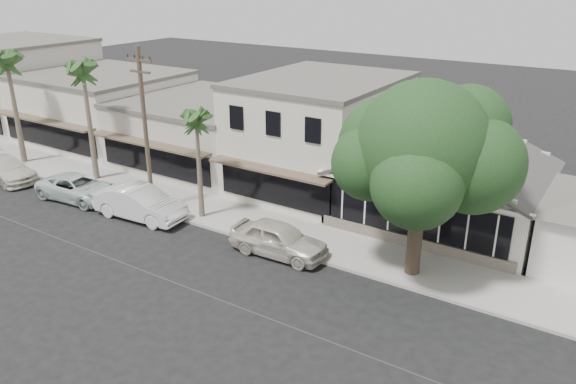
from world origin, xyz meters
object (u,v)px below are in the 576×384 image
Objects in this scene: car_1 at (140,203)px; car_2 at (79,188)px; car_0 at (278,239)px; shade_tree at (423,150)px; utility_pole at (145,127)px; car_3 at (7,169)px.

car_1 is 1.02× the size of car_2.
shade_tree reaches higher than car_0.
utility_pole is at bearing -80.83° from car_2.
car_1 is 5.00m from car_2.
utility_pole is 1.69× the size of car_1.
car_3 is (-11.35, -1.56, -4.04)m from utility_pole.
utility_pole is at bearing 9.67° from car_1.
car_2 is (-4.71, -1.21, -4.06)m from utility_pole.
car_1 is 11.65m from car_3.
car_2 is at bearing -165.59° from utility_pole.
car_0 is at bearing -3.88° from utility_pole.
car_1 is 0.61× the size of shade_tree.
car_3 is 0.60× the size of shade_tree.
car_1 is (0.29, -1.14, -3.91)m from utility_pole.
car_0 is 8.62m from car_1.
shade_tree reaches higher than car_1.
car_0 reaches higher than car_2.
car_3 is (-20.24, -0.95, -0.07)m from car_0.
shade_tree is at bearing -76.03° from car_3.
car_3 is at bearing 90.39° from car_0.
shade_tree is at bearing -75.21° from car_0.
shade_tree is (26.18, 2.78, 4.94)m from car_3.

